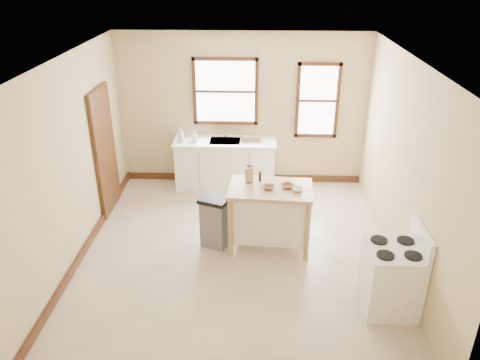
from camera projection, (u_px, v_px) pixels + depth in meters
The scene contains 23 objects.
floor at pixel (236, 253), 6.87m from camera, with size 5.00×5.00×0.00m, color #B9A892.
ceiling at pixel (235, 61), 5.65m from camera, with size 5.00×5.00×0.00m, color white.
wall_back at pixel (242, 110), 8.51m from camera, with size 4.50×0.04×2.80m, color tan.
wall_left at pixel (70, 164), 6.34m from camera, with size 0.04×5.00×2.80m, color tan.
wall_right at pixel (405, 169), 6.18m from camera, with size 0.04×5.00×2.80m, color tan.
window_main at pixel (225, 92), 8.35m from camera, with size 1.17×0.06×1.22m, color #311C0D, non-canonical shape.
window_side at pixel (317, 101), 8.36m from camera, with size 0.77×0.06×1.37m, color #311C0D, non-canonical shape.
door_left at pixel (105, 151), 7.66m from camera, with size 0.06×0.90×2.10m, color #311C0D.
baseboard_back at pixel (242, 177), 9.06m from camera, with size 4.50×0.04×0.12m, color #311C0D.
baseboard_left at pixel (87, 246), 6.92m from camera, with size 0.04×5.00×0.12m, color #311C0D.
sink_counter at pixel (225, 164), 8.66m from camera, with size 1.86×0.62×0.92m, color white, non-canonical shape.
faucet at pixel (226, 132), 8.57m from camera, with size 0.03×0.03×0.22m, color silver.
soap_bottle_a at pixel (181, 135), 8.34m from camera, with size 0.10×0.10×0.26m, color #B2B2B2.
soap_bottle_b at pixel (194, 136), 8.36m from camera, with size 0.09×0.10×0.21m, color #B2B2B2.
dish_rack at pixel (251, 138), 8.43m from camera, with size 0.38×0.28×0.09m, color silver, non-canonical shape.
kitchen_island at pixel (270, 217), 6.86m from camera, with size 1.18×0.75×0.97m, color tan, non-canonical shape.
knife_block at pixel (249, 175), 6.78m from camera, with size 0.10×0.10×0.20m, color tan, non-canonical shape.
pepper_grinder at pixel (260, 176), 6.81m from camera, with size 0.04×0.04×0.15m, color #3D1E10.
bowl_a at pixel (269, 187), 6.60m from camera, with size 0.17×0.17×0.04m, color brown.
bowl_b at pixel (288, 186), 6.64m from camera, with size 0.18×0.18×0.04m, color brown.
bowl_c at pixel (297, 189), 6.54m from camera, with size 0.15×0.15×0.05m, color white.
trash_bin at pixel (215, 221), 6.91m from camera, with size 0.41×0.34×0.79m, color slate, non-canonical shape.
gas_stove at pixel (392, 269), 5.60m from camera, with size 0.69×0.69×1.12m, color white, non-canonical shape.
Camera 1 is at (0.28, -5.71, 3.95)m, focal length 35.00 mm.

